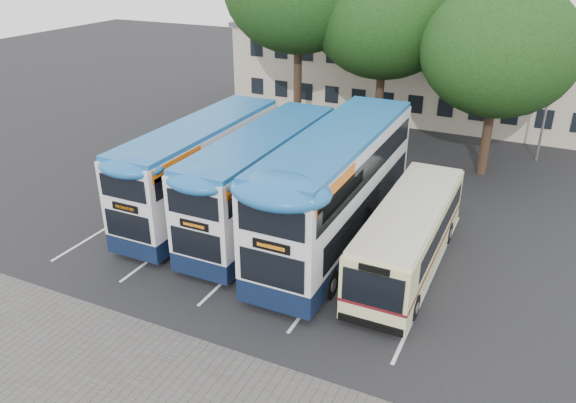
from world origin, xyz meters
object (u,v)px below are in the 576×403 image
(tree_mid, at_px, (385,16))
(bus_dd_right, at_px, (337,184))
(bus_dd_mid, at_px, (264,177))
(lamp_post, at_px, (553,73))
(bus_single, at_px, (410,232))
(tree_right, at_px, (500,50))
(bus_dd_left, at_px, (203,165))

(tree_mid, height_order, bus_dd_right, tree_mid)
(tree_mid, relative_size, bus_dd_mid, 1.09)
(lamp_post, height_order, bus_single, lamp_post)
(tree_right, xyz_separation_m, bus_dd_right, (-4.43, -10.77, -3.96))
(bus_dd_right, relative_size, bus_single, 1.27)
(bus_dd_left, bearing_deg, tree_mid, 71.40)
(bus_dd_right, bearing_deg, tree_mid, 99.83)
(lamp_post, relative_size, bus_dd_mid, 0.87)
(tree_mid, relative_size, bus_single, 1.23)
(tree_mid, relative_size, bus_dd_left, 1.09)
(bus_dd_left, bearing_deg, bus_single, -4.14)
(bus_dd_right, bearing_deg, lamp_post, 63.44)
(tree_mid, relative_size, tree_right, 1.13)
(tree_mid, height_order, tree_right, tree_mid)
(bus_single, bearing_deg, tree_mid, 112.00)
(bus_dd_mid, distance_m, bus_single, 6.72)
(lamp_post, bearing_deg, tree_mid, -172.87)
(tree_right, bearing_deg, bus_dd_mid, -126.08)
(bus_dd_left, xyz_separation_m, bus_single, (9.80, -0.71, -0.84))
(bus_dd_left, bearing_deg, tree_right, 44.13)
(lamp_post, bearing_deg, tree_right, -128.13)
(lamp_post, xyz_separation_m, bus_single, (-3.82, -14.72, -3.53))
(bus_single, bearing_deg, bus_dd_right, 169.33)
(bus_dd_mid, height_order, bus_dd_right, bus_dd_right)
(bus_dd_right, bearing_deg, bus_dd_left, 179.12)
(bus_dd_left, relative_size, bus_dd_mid, 1.00)
(bus_dd_right, height_order, bus_single, bus_dd_right)
(tree_mid, xyz_separation_m, bus_single, (5.48, -13.56, -6.19))
(lamp_post, height_order, tree_mid, tree_mid)
(bus_dd_left, height_order, bus_dd_right, bus_dd_right)
(tree_mid, xyz_separation_m, bus_dd_right, (2.24, -12.95, -5.06))
(lamp_post, bearing_deg, bus_dd_mid, -126.58)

